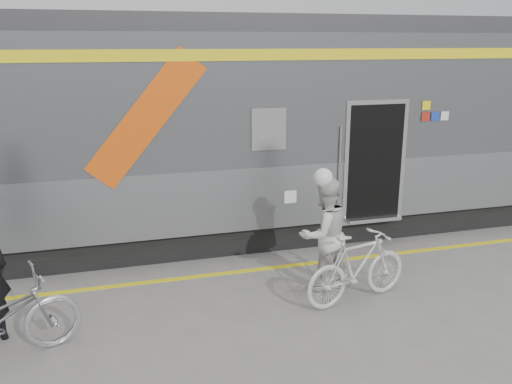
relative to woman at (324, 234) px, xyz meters
name	(u,v)px	position (x,y,z in m)	size (l,w,h in m)	color
ground	(290,337)	(-0.96, -1.23, -0.87)	(90.00, 90.00, 0.00)	slate
train	(236,128)	(-0.61, 2.96, 1.19)	(24.00, 3.17, 4.10)	black
safety_strip	(247,271)	(-0.96, 0.92, -0.86)	(24.00, 0.12, 0.01)	yellow
woman	(324,234)	(0.00, 0.00, 0.00)	(0.84, 0.66, 1.73)	silver
bicycle_right	(357,267)	(0.30, -0.55, -0.34)	(0.49, 1.75, 1.05)	silver
helmet_woman	(326,169)	(0.00, 0.00, 1.00)	(0.28, 0.28, 0.28)	white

